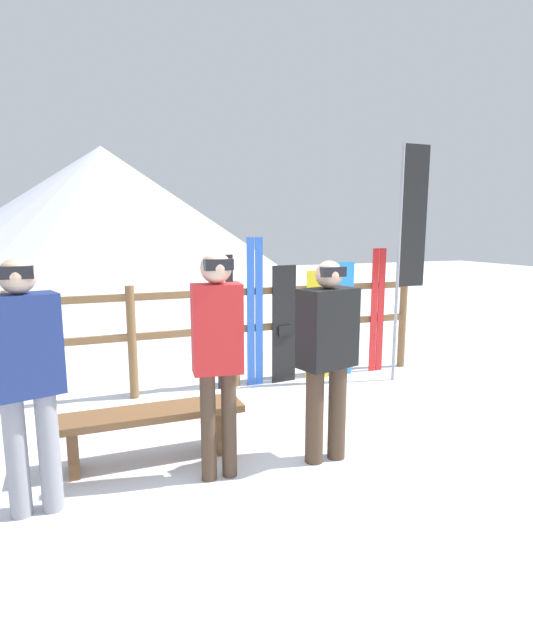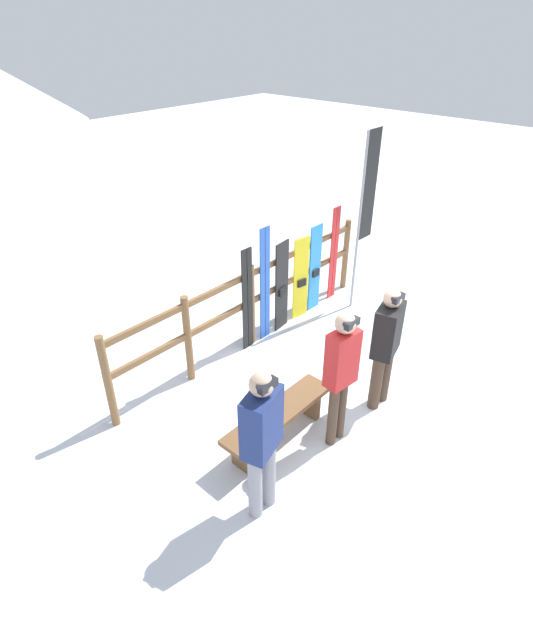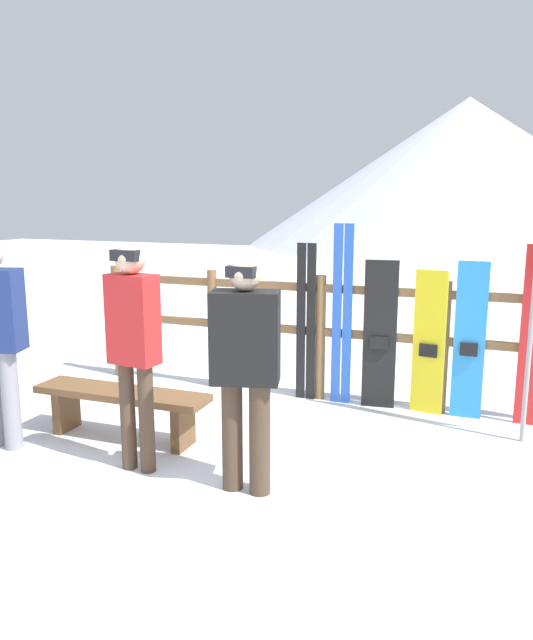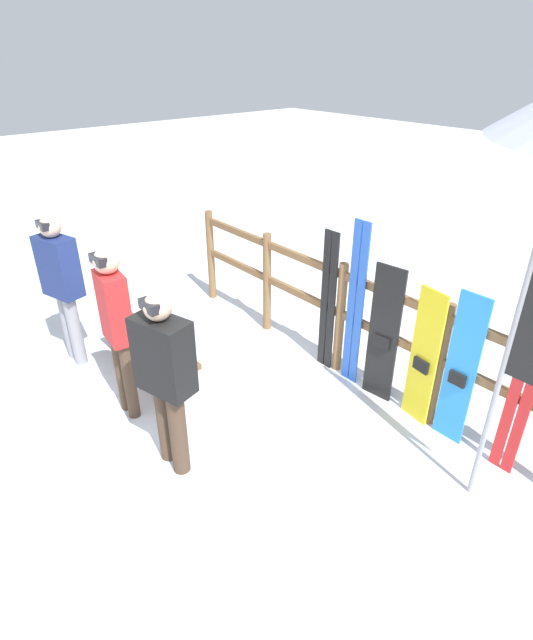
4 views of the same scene
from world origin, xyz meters
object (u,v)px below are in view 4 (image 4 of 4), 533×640
Objects in this scene: snowboard_blue at (460,371)px; bench at (148,348)px; person_red at (116,321)px; snowboard_yellow at (424,359)px; snowboard_black_stripe at (383,335)px; ski_pair_red at (523,391)px; person_black at (165,373)px; ski_pair_black at (328,302)px; person_navy at (62,281)px; ski_pair_blue at (355,306)px.

bench is at bearing -149.73° from snowboard_blue.
person_red reaches higher than snowboard_yellow.
snowboard_black_stripe is 1.35m from ski_pair_red.
person_black reaches higher than bench.
ski_pair_red is at bearing 26.15° from bench.
ski_pair_black is at bearing 179.83° from snowboard_yellow.
snowboard_black_stripe is at bearing 75.76° from person_black.
snowboard_black_stripe is at bearing 55.36° from person_red.
ski_pair_black is 1.08× the size of snowboard_blue.
person_navy is 3.42m from snowboard_black_stripe.
ski_pair_black reaches higher than snowboard_blue.
person_black is (2.17, -0.01, -0.05)m from person_navy.
person_black reaches higher than snowboard_blue.
bench is 2.26m from ski_pair_blue.
ski_pair_black is 1.10× the size of snowboard_black_stripe.
snowboard_black_stripe is at bearing -0.53° from ski_pair_blue.
person_black is (1.35, -0.51, 0.61)m from bench.
person_black is 2.50m from snowboard_blue.
snowboard_blue is (2.25, 2.06, -0.30)m from person_red.
snowboard_blue is (1.35, 2.09, -0.21)m from person_black.
person_red reaches higher than bench.
snowboard_black_stripe is at bearing 40.00° from bench.
person_navy is at bearing -133.17° from ski_pair_black.
person_red reaches higher than ski_pair_black.
ski_pair_blue is 1.23× the size of snowboard_black_stripe.
snowboard_blue reaches higher than snowboard_yellow.
bench is 0.97× the size of ski_pair_black.
ski_pair_black is at bearing 180.00° from ski_pair_blue.
ski_pair_red reaches higher than ski_pair_black.
snowboard_black_stripe is (1.88, 1.58, 0.39)m from bench.
bench is 1.57m from person_black.
person_black is 1.13× the size of snowboard_black_stripe.
person_navy is 2.86m from ski_pair_black.
ski_pair_black is 2.09m from ski_pair_red.
person_red reaches higher than ski_pair_red.
snowboard_black_stripe is at bearing 179.99° from snowboard_yellow.
ski_pair_blue is at bearing 179.47° from snowboard_black_stripe.
ski_pair_blue is (1.51, 1.58, 0.56)m from bench.
ski_pair_blue reaches higher than snowboard_blue.
ski_pair_red is at bearing 36.75° from person_red.
ski_pair_black is (0.68, 2.07, -0.24)m from person_red.
person_red is at bearing 178.06° from person_black.
ski_pair_black reaches higher than snowboard_black_stripe.
person_navy reaches higher than snowboard_blue.
ski_pair_blue reaches higher than person_black.
bench is 0.97m from person_red.
ski_pair_blue is at bearing 180.00° from ski_pair_red.
person_black is at bearing -0.36° from person_navy.
snowboard_black_stripe is at bearing -180.00° from snowboard_blue.
ski_pair_blue reaches higher than person_red.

